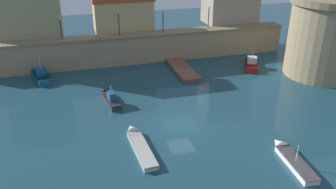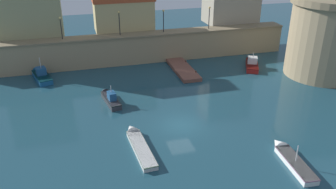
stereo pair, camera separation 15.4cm
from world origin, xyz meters
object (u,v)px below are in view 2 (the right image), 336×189
at_px(quay_lamp_1, 119,19).
at_px(moored_boat_6, 252,63).
at_px(quay_lamp_3, 209,14).
at_px(moored_boat_2, 109,97).
at_px(moored_boat_3, 289,157).
at_px(fortress_tower, 327,37).
at_px(moored_boat_5, 40,74).
at_px(quay_lamp_0, 61,24).
at_px(quay_lamp_2, 163,17).
at_px(moored_boat_1, 138,142).

xyz_separation_m(quay_lamp_1, moored_boat_6, (17.73, -6.16, -5.99)).
distance_m(quay_lamp_3, moored_boat_2, 21.40).
bearing_deg(moored_boat_3, fortress_tower, -38.59).
relative_size(fortress_tower, moored_boat_5, 1.65).
distance_m(fortress_tower, moored_boat_2, 28.69).
relative_size(quay_lamp_3, moored_boat_3, 0.52).
relative_size(fortress_tower, moored_boat_6, 1.71).
bearing_deg(quay_lamp_0, quay_lamp_2, 0.00).
distance_m(quay_lamp_0, quay_lamp_2, 14.18).
distance_m(fortress_tower, quay_lamp_1, 27.61).
relative_size(moored_boat_1, moored_boat_2, 1.31).
bearing_deg(quay_lamp_0, moored_boat_3, -57.17).
height_order(quay_lamp_0, moored_boat_1, quay_lamp_0).
height_order(moored_boat_3, moored_boat_5, moored_boat_5).
bearing_deg(moored_boat_6, moored_boat_1, 154.27).
height_order(quay_lamp_0, moored_boat_5, quay_lamp_0).
relative_size(moored_boat_1, moored_boat_5, 1.19).
bearing_deg(moored_boat_1, moored_boat_6, -55.23).
height_order(quay_lamp_2, moored_boat_5, quay_lamp_2).
bearing_deg(moored_boat_1, quay_lamp_0, 11.55).
bearing_deg(quay_lamp_1, quay_lamp_0, -180.00).
bearing_deg(quay_lamp_1, fortress_tower, -24.83).
height_order(moored_boat_2, moored_boat_3, moored_boat_2).
distance_m(moored_boat_1, moored_boat_5, 21.17).
bearing_deg(quay_lamp_1, quay_lamp_3, -0.00).
distance_m(quay_lamp_1, moored_boat_1, 22.70).
distance_m(quay_lamp_2, moored_boat_1, 24.05).
height_order(quay_lamp_1, moored_boat_2, quay_lamp_1).
distance_m(quay_lamp_3, moored_boat_6, 9.59).
xyz_separation_m(quay_lamp_0, moored_boat_1, (5.91, -21.75, -6.01)).
distance_m(quay_lamp_1, quay_lamp_3, 13.37).
height_order(fortress_tower, moored_boat_5, fortress_tower).
relative_size(quay_lamp_1, moored_boat_3, 0.54).
xyz_separation_m(moored_boat_2, moored_boat_6, (20.99, 5.93, 0.03)).
bearing_deg(quay_lamp_3, fortress_tower, -44.80).
height_order(fortress_tower, moored_boat_2, fortress_tower).
bearing_deg(moored_boat_2, moored_boat_3, -148.78).
bearing_deg(moored_boat_1, quay_lamp_2, -24.46).
bearing_deg(moored_boat_6, moored_boat_5, 108.97).
distance_m(quay_lamp_0, moored_boat_1, 23.32).
xyz_separation_m(moored_boat_3, moored_boat_6, (7.85, 21.29, 0.18)).
bearing_deg(quay_lamp_0, quay_lamp_3, 0.00).
xyz_separation_m(quay_lamp_3, moored_boat_3, (-3.48, -27.45, -6.10)).
bearing_deg(moored_boat_5, moored_boat_2, -155.61).
bearing_deg(quay_lamp_1, quay_lamp_2, 0.00).
height_order(fortress_tower, quay_lamp_2, fortress_tower).
height_order(moored_boat_3, moored_boat_6, moored_boat_6).
xyz_separation_m(quay_lamp_3, moored_boat_6, (4.36, -6.16, -5.92)).
relative_size(fortress_tower, moored_boat_2, 1.82).
height_order(quay_lamp_3, moored_boat_3, quay_lamp_3).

